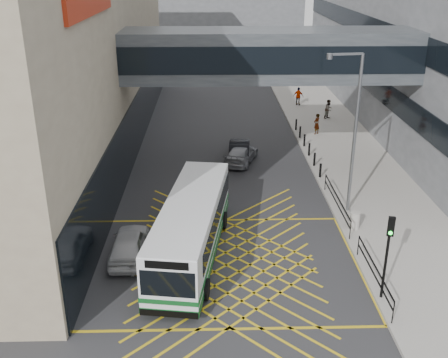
{
  "coord_description": "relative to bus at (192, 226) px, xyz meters",
  "views": [
    {
      "loc": [
        -0.63,
        -20.53,
        12.88
      ],
      "look_at": [
        0.0,
        4.0,
        2.6
      ],
      "focal_mm": 42.0,
      "sensor_mm": 36.0,
      "label": 1
    }
  ],
  "objects": [
    {
      "name": "car_white",
      "position": [
        -2.93,
        -0.1,
        -0.83
      ],
      "size": [
        1.78,
        4.34,
        1.38
      ],
      "primitive_type": "imported",
      "rotation": [
        0.0,
        0.0,
        3.14
      ],
      "color": "silver",
      "rests_on": "ground"
    },
    {
      "name": "litter_bin",
      "position": [
        8.23,
        2.15,
        -0.92
      ],
      "size": [
        0.51,
        0.51,
        0.89
      ],
      "primitive_type": "cylinder",
      "color": "#ADA89E",
      "rests_on": "pavement"
    },
    {
      "name": "car_dark",
      "position": [
        2.92,
        13.21,
        -0.86
      ],
      "size": [
        1.97,
        4.32,
        1.31
      ],
      "primitive_type": "imported",
      "rotation": [
        0.0,
        0.0,
        3.06
      ],
      "color": "black",
      "rests_on": "ground"
    },
    {
      "name": "pedestrian_a",
      "position": [
        9.25,
        17.92,
        -0.54
      ],
      "size": [
        0.79,
        0.78,
        1.63
      ],
      "primitive_type": "imported",
      "rotation": [
        0.0,
        0.0,
        3.89
      ],
      "color": "gray",
      "rests_on": "pavement"
    },
    {
      "name": "box_junction",
      "position": [
        1.57,
        -0.97,
        -1.52
      ],
      "size": [
        12.0,
        9.0,
        0.01
      ],
      "color": "gold",
      "rests_on": "ground"
    },
    {
      "name": "car_silver",
      "position": [
        2.97,
        12.18,
        -0.89
      ],
      "size": [
        2.84,
        4.37,
        1.26
      ],
      "primitive_type": "imported",
      "rotation": [
        0.0,
        0.0,
        2.84
      ],
      "color": "gray",
      "rests_on": "ground"
    },
    {
      "name": "street_lamp",
      "position": [
        8.22,
        4.25,
        3.51
      ],
      "size": [
        1.95,
        0.49,
        8.55
      ],
      "rotation": [
        0.0,
        0.0,
        0.14
      ],
      "color": "slate",
      "rests_on": "pavement"
    },
    {
      "name": "bollards",
      "position": [
        7.82,
        14.03,
        -0.91
      ],
      "size": [
        0.14,
        10.14,
        0.9
      ],
      "color": "black",
      "rests_on": "pavement"
    },
    {
      "name": "pedestrian_c",
      "position": [
        9.22,
        26.88,
        -0.52
      ],
      "size": [
        1.1,
        0.89,
        1.68
      ],
      "primitive_type": "imported",
      "rotation": [
        0.0,
        0.0,
        2.64
      ],
      "color": "gray",
      "rests_on": "pavement"
    },
    {
      "name": "skybridge",
      "position": [
        4.57,
        11.03,
        5.98
      ],
      "size": [
        20.0,
        4.1,
        3.0
      ],
      "color": "#40454B",
      "rests_on": "ground"
    },
    {
      "name": "bus",
      "position": [
        0.0,
        0.0,
        0.0
      ],
      "size": [
        3.76,
        10.35,
        2.84
      ],
      "rotation": [
        0.0,
        0.0,
        -0.14
      ],
      "color": "white",
      "rests_on": "ground"
    },
    {
      "name": "pavement",
      "position": [
        10.57,
        14.03,
        -1.44
      ],
      "size": [
        6.0,
        54.0,
        0.16
      ],
      "primitive_type": "cube",
      "color": "#A5A097",
      "rests_on": "ground"
    },
    {
      "name": "ground",
      "position": [
        1.57,
        -0.97,
        -1.52
      ],
      "size": [
        120.0,
        120.0,
        0.0
      ],
      "primitive_type": "plane",
      "color": "#333335"
    },
    {
      "name": "pedestrian_b",
      "position": [
        11.12,
        22.3,
        -0.54
      ],
      "size": [
        0.9,
        0.89,
        1.64
      ],
      "primitive_type": "imported",
      "rotation": [
        0.0,
        0.0,
        0.75
      ],
      "color": "gray",
      "rests_on": "pavement"
    },
    {
      "name": "traffic_light",
      "position": [
        7.79,
        -3.89,
        1.08
      ],
      "size": [
        0.3,
        0.45,
        3.75
      ],
      "rotation": [
        0.0,
        0.0,
        -0.28
      ],
      "color": "black",
      "rests_on": "pavement"
    },
    {
      "name": "kerb_railings",
      "position": [
        7.72,
        0.81,
        -0.64
      ],
      "size": [
        0.05,
        12.54,
        1.0
      ],
      "color": "black",
      "rests_on": "pavement"
    }
  ]
}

